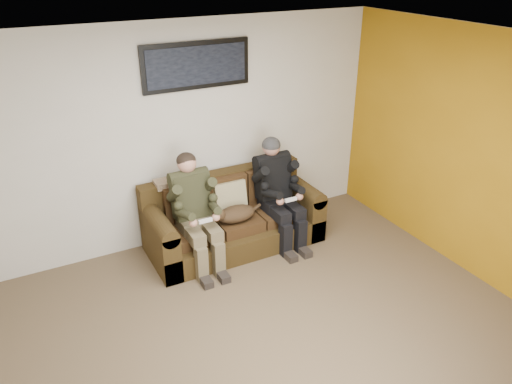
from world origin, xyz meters
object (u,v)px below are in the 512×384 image
person_right (277,186)px  cat (235,214)px  sofa (232,219)px  framed_poster (197,65)px  person_left (195,206)px

person_right → cat: size_ratio=1.93×
sofa → framed_poster: 1.84m
person_right → framed_poster: (-0.73, 0.56, 1.39)m
person_left → person_right: 1.05m
person_left → framed_poster: 1.54m
person_left → cat: size_ratio=1.92×
person_left → framed_poster: (0.33, 0.56, 1.40)m
sofa → framed_poster: size_ratio=1.64×
sofa → cat: size_ratio=3.11×
person_left → framed_poster: framed_poster is taller
sofa → person_left: bearing=-162.0°
person_right → person_left: bearing=-180.0°
person_left → framed_poster: size_ratio=1.01×
person_right → sofa: bearing=162.1°
sofa → cat: sofa is taller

